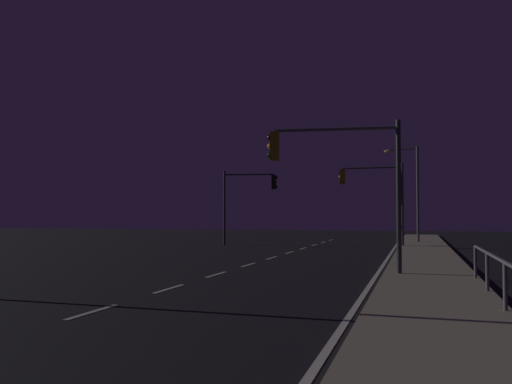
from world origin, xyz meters
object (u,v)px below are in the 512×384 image
object	(u,v)px
traffic_light_mid_left	(338,165)
street_lamp_far_end	(411,183)
traffic_light_mid_right	(373,187)
traffic_light_far_right	(248,193)

from	to	relation	value
traffic_light_mid_left	street_lamp_far_end	world-z (taller)	street_lamp_far_end
traffic_light_mid_right	street_lamp_far_end	distance (m)	5.71
traffic_light_far_right	traffic_light_mid_left	size ratio (longest dim) A/B	1.00
street_lamp_far_end	traffic_light_mid_right	bearing A→B (deg)	-113.32
traffic_light_far_right	street_lamp_far_end	bearing A→B (deg)	23.57
traffic_light_mid_right	traffic_light_mid_left	bearing A→B (deg)	-89.72
traffic_light_mid_right	traffic_light_mid_left	size ratio (longest dim) A/B	1.02
traffic_light_mid_right	street_lamp_far_end	world-z (taller)	street_lamp_far_end
traffic_light_far_right	street_lamp_far_end	size ratio (longest dim) A/B	0.75
traffic_light_far_right	street_lamp_far_end	world-z (taller)	street_lamp_far_end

